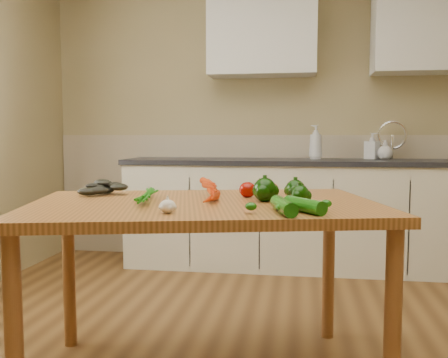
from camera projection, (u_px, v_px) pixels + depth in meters
name	position (u px, v px, depth m)	size (l,w,h in m)	color
room	(246.00, 100.00, 2.12)	(4.04, 5.04, 2.64)	brown
counter_run	(298.00, 212.00, 4.14)	(2.84, 0.64, 1.14)	beige
upper_cabinets	(337.00, 31.00, 4.10)	(2.15, 0.35, 0.70)	silver
table	(204.00, 222.00, 2.19)	(1.68, 1.28, 0.80)	#AC6B32
soap_bottle_a	(316.00, 142.00, 4.13)	(0.11, 0.11, 0.28)	silver
soap_bottle_b	(372.00, 146.00, 4.15)	(0.10, 0.10, 0.22)	silver
soap_bottle_c	(385.00, 150.00, 4.09)	(0.12, 0.12, 0.16)	silver
carrot_bunch	(191.00, 192.00, 2.24)	(0.28, 0.21, 0.08)	#C73204
leafy_greens	(105.00, 184.00, 2.45)	(0.21, 0.19, 0.11)	black
garlic_bulb	(168.00, 206.00, 1.86)	(0.06, 0.06, 0.05)	silver
pepper_a	(265.00, 190.00, 2.19)	(0.10, 0.10, 0.10)	black
pepper_b	(295.00, 190.00, 2.25)	(0.09, 0.09, 0.09)	black
pepper_c	(300.00, 195.00, 2.11)	(0.08, 0.08, 0.08)	black
tomato_a	(248.00, 190.00, 2.34)	(0.08, 0.08, 0.07)	#900B02
tomato_b	(272.00, 189.00, 2.44)	(0.07, 0.07, 0.06)	#CB6305
tomato_c	(295.00, 189.00, 2.43)	(0.07, 0.07, 0.06)	#CB6305
zucchini_a	(304.00, 205.00, 1.88)	(0.06, 0.06, 0.21)	#0F4E08
zucchini_b	(284.00, 206.00, 1.86)	(0.06, 0.06, 0.25)	#0F4E08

